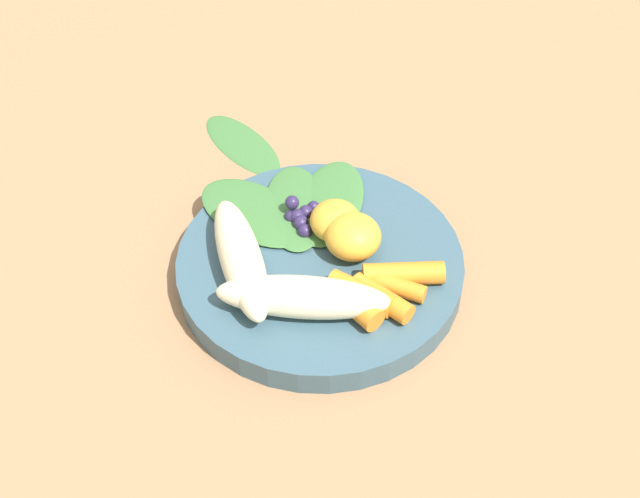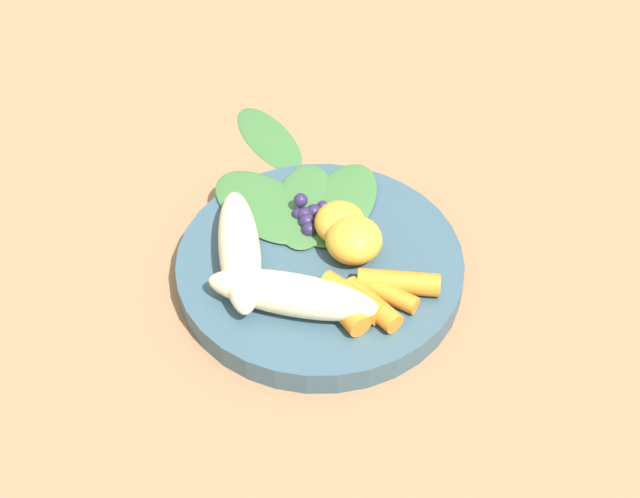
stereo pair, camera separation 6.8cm
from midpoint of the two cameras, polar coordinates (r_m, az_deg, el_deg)
The scene contains 16 objects.
ground_plane at distance 0.71m, azimuth 2.76°, elevation -1.99°, with size 2.40×2.40×0.00m, color #99704C.
bowl at distance 0.70m, azimuth 2.80°, elevation -1.36°, with size 0.24×0.24×0.02m, color #385666.
banana_peeled_left at distance 0.64m, azimuth 1.17°, elevation -3.27°, with size 0.13×0.03×0.03m, color beige.
banana_peeled_right at distance 0.67m, azimuth -2.56°, elevation -0.47°, with size 0.13×0.03×0.03m, color beige.
orange_segment_near at distance 0.70m, azimuth 4.14°, elevation 1.65°, with size 0.04×0.04×0.03m, color #F4A833.
orange_segment_far at distance 0.68m, azimuth 5.15°, elevation 0.55°, with size 0.05×0.05×0.03m, color #F4A833.
carrot_front at distance 0.64m, azimuth 4.65°, elevation -4.08°, with size 0.02×0.02×0.05m, color orange.
carrot_mid_left at distance 0.65m, azimuth 5.19°, elevation -3.45°, with size 0.02×0.02×0.05m, color orange.
carrot_mid_right at distance 0.65m, azimuth 6.54°, elevation -3.92°, with size 0.02×0.02×0.05m, color orange.
carrot_rear at distance 0.66m, azimuth 7.58°, elevation -3.17°, with size 0.01×0.01×0.05m, color orange.
carrot_small at distance 0.67m, azimuth 8.27°, elevation -2.41°, with size 0.02×0.02×0.06m, color orange.
blueberry_pile at distance 0.71m, azimuth 1.86°, elevation 2.15°, with size 0.03×0.04×0.02m.
kale_leaf_left at distance 0.73m, azimuth 4.05°, elevation 2.93°, with size 0.11×0.06×0.01m, color #3D7038.
kale_leaf_right at distance 0.73m, azimuth 1.67°, elevation 2.84°, with size 0.11×0.05×0.01m, color #3D7038.
kale_leaf_rear at distance 0.73m, azimuth -1.13°, elevation 2.79°, with size 0.11×0.06×0.01m, color #3D7038.
kale_leaf_stray at distance 0.84m, azimuth -1.14°, elevation 7.48°, with size 0.11×0.04×0.01m, color #3D7038.
Camera 2 is at (-0.05, -0.47, 0.53)m, focal length 47.38 mm.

